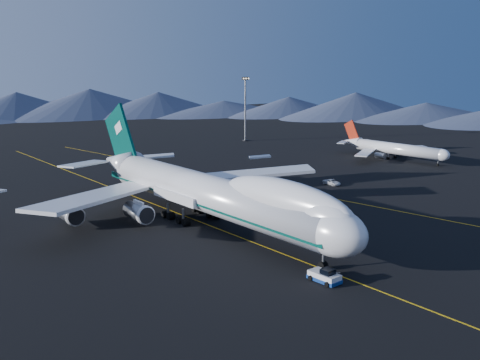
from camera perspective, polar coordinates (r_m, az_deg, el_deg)
ground at (r=92.25m, az=-3.37°, el=-4.83°), size 500.00×500.00×0.00m
taxiway_line_main at (r=92.24m, az=-3.37°, el=-4.83°), size 0.25×220.00×0.01m
taxiway_line_side at (r=118.34m, az=5.74°, el=-1.16°), size 28.08×198.09×0.01m
boeing_747 at (r=90.80m, az=-3.43°, el=-1.31°), size 59.62×72.43×19.37m
pushback_tug at (r=69.15m, az=8.99°, el=-10.20°), size 2.52×4.27×1.84m
second_jet at (r=165.76m, az=16.02°, el=3.25°), size 33.02×37.30×10.62m
service_van at (r=125.63m, az=9.77°, el=-0.24°), size 2.45×4.68×1.26m
floodlight_mast at (r=200.58m, az=0.57°, el=7.60°), size 2.92×2.19×23.64m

